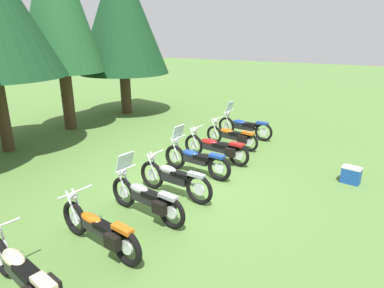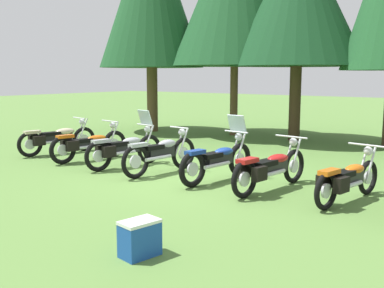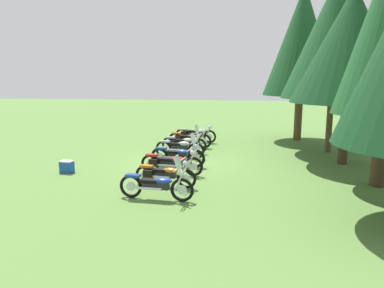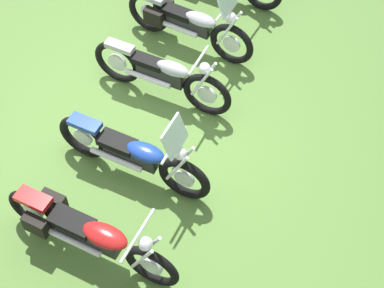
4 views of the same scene
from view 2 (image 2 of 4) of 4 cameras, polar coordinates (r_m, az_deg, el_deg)
ground_plane at (r=10.18m, az=-0.36°, el=-4.13°), size 80.00×80.00×0.00m
motorcycle_0 at (r=13.58m, az=-16.59°, el=0.70°), size 0.89×2.32×1.01m
motorcycle_1 at (r=12.32m, az=-12.85°, el=-0.02°), size 0.83×2.28×1.02m
motorcycle_2 at (r=11.26m, az=-8.49°, el=-0.54°), size 0.76×2.23×1.38m
motorcycle_3 at (r=10.48m, az=-3.87°, el=-1.16°), size 0.60×2.24×1.03m
motorcycle_4 at (r=9.73m, az=3.32°, el=-1.92°), size 0.63×2.28×1.38m
motorcycle_5 at (r=9.04m, az=9.70°, el=-2.94°), size 0.83×2.40×1.01m
motorcycle_6 at (r=8.54m, az=18.87°, el=-4.14°), size 0.82×2.12×0.98m
picnic_cooler at (r=5.84m, az=-6.56°, el=-11.64°), size 0.40×0.53×0.46m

